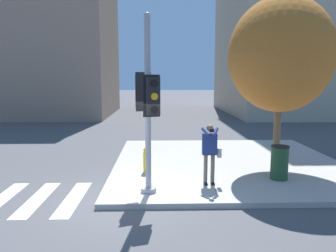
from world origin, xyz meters
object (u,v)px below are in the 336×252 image
fire_hydrant (146,160)px  trash_bin (279,163)px  traffic_signal_pole (147,104)px  street_tree (281,55)px  person_photographer (210,149)px

fire_hydrant → trash_bin: bearing=-12.4°
traffic_signal_pole → street_tree: size_ratio=0.83×
traffic_signal_pole → street_tree: bearing=27.2°
person_photographer → street_tree: size_ratio=0.31×
street_tree → traffic_signal_pole: bearing=-152.8°
street_tree → trash_bin: size_ratio=5.47×
street_tree → trash_bin: 3.38m
traffic_signal_pole → trash_bin: 4.35m
traffic_signal_pole → trash_bin: traffic_signal_pole is taller
fire_hydrant → trash_bin: size_ratio=0.80×
fire_hydrant → traffic_signal_pole: bearing=-86.5°
traffic_signal_pole → person_photographer: traffic_signal_pole is taller
person_photographer → traffic_signal_pole: bearing=-159.7°
traffic_signal_pole → trash_bin: size_ratio=4.54×
fire_hydrant → trash_bin: (3.94, -0.86, 0.11)m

